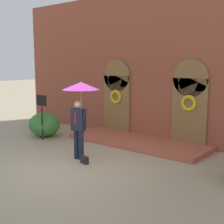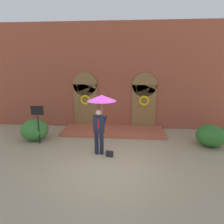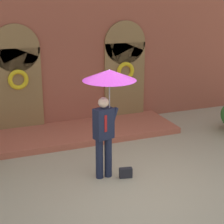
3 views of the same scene
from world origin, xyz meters
The scene contains 4 objects.
ground_plane centered at (0.00, 0.00, 0.00)m, with size 80.00×80.00×0.00m, color tan.
building_facade centered at (0.00, 4.15, 2.68)m, with size 14.00×2.30×5.60m.
person_with_umbrella centered at (-0.25, 0.46, 1.91)m, with size 1.10×1.10×2.36m.
handbag centered at (0.08, 0.26, 0.11)m, with size 0.28×0.12×0.22m, color black.
Camera 3 is at (-2.85, -6.43, 3.83)m, focal length 60.00 mm.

